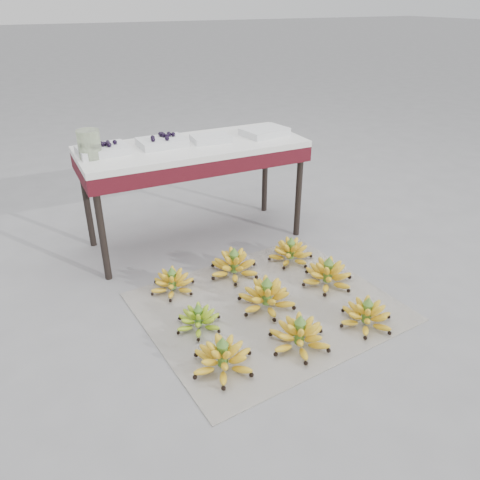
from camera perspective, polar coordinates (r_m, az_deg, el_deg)
name	(u,v)px	position (r m, az deg, el deg)	size (l,w,h in m)	color
ground	(266,313)	(2.46, 3.19, -8.82)	(60.00, 60.00, 0.00)	slate
newspaper_mat	(268,307)	(2.50, 3.43, -8.10)	(1.25, 1.05, 0.01)	silver
bunch_front_left	(223,358)	(2.09, -2.11, -14.16)	(0.29, 0.29, 0.17)	yellow
bunch_front_center	(299,335)	(2.22, 7.25, -11.46)	(0.35, 0.35, 0.18)	yellow
bunch_front_right	(366,315)	(2.41, 15.15, -8.85)	(0.35, 0.35, 0.16)	yellow
bunch_mid_left	(199,319)	(2.33, -5.07, -9.63)	(0.28, 0.28, 0.14)	#73A620
bunch_mid_center	(267,296)	(2.46, 3.25, -6.89)	(0.32, 0.32, 0.18)	yellow
bunch_mid_right	(328,275)	(2.68, 10.63, -4.20)	(0.38, 0.38, 0.18)	yellow
bunch_back_left	(173,283)	(2.61, -8.22, -5.15)	(0.27, 0.27, 0.15)	yellow
bunch_back_center	(234,265)	(2.72, -0.73, -3.09)	(0.33, 0.33, 0.18)	yellow
bunch_back_right	(291,252)	(2.88, 6.19, -1.52)	(0.34, 0.34, 0.16)	yellow
vendor_table	(193,156)	(2.94, -5.74, 10.20)	(1.37, 0.55, 0.66)	black
tray_far_left	(103,149)	(2.81, -16.37, 10.55)	(0.29, 0.22, 0.07)	silver
tray_left	(162,142)	(2.89, -9.47, 11.74)	(0.28, 0.21, 0.07)	silver
tray_right	(211,138)	(2.95, -3.58, 12.25)	(0.24, 0.18, 0.04)	silver
tray_far_right	(264,132)	(3.09, 2.99, 13.05)	(0.31, 0.25, 0.04)	silver
glass_jar	(89,144)	(2.74, -17.90, 11.06)	(0.13, 0.13, 0.16)	beige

